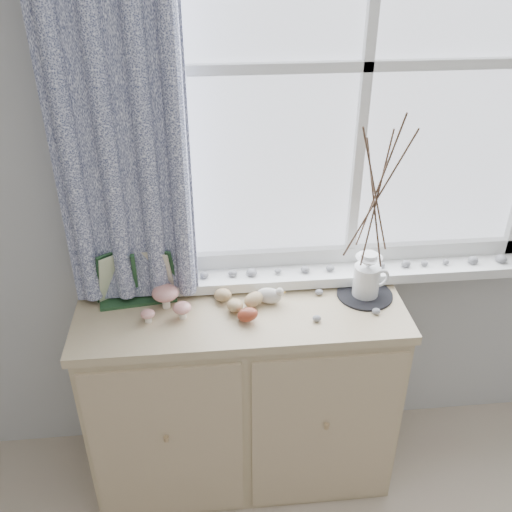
# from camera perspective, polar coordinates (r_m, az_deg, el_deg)

# --- Properties ---
(sideboard) EXTENTS (1.20, 0.45, 0.85)m
(sideboard) POSITION_cam_1_polar(r_m,az_deg,el_deg) (2.35, -1.36, -13.74)
(sideboard) COLOR tan
(sideboard) RESTS_ON ground
(botanical_book) EXTENTS (0.33, 0.17, 0.22)m
(botanical_book) POSITION_cam_1_polar(r_m,az_deg,el_deg) (2.09, -12.04, -2.21)
(botanical_book) COLOR #204425
(botanical_book) RESTS_ON sideboard
(toadstool_cluster) EXTENTS (0.18, 0.15, 0.09)m
(toadstool_cluster) POSITION_cam_1_polar(r_m,az_deg,el_deg) (2.06, -8.88, -4.30)
(toadstool_cluster) COLOR white
(toadstool_cluster) RESTS_ON sideboard
(wooden_eggs) EXTENTS (0.17, 0.18, 0.07)m
(wooden_eggs) POSITION_cam_1_polar(r_m,az_deg,el_deg) (2.06, -1.65, -4.76)
(wooden_eggs) COLOR #A47C5B
(wooden_eggs) RESTS_ON sideboard
(songbird_figurine) EXTENTS (0.14, 0.09, 0.07)m
(songbird_figurine) POSITION_cam_1_polar(r_m,az_deg,el_deg) (2.09, 1.30, -3.90)
(songbird_figurine) COLOR beige
(songbird_figurine) RESTS_ON sideboard
(crocheted_doily) EXTENTS (0.21, 0.21, 0.01)m
(crocheted_doily) POSITION_cam_1_polar(r_m,az_deg,el_deg) (2.19, 10.81, -3.81)
(crocheted_doily) COLOR black
(crocheted_doily) RESTS_ON sideboard
(twig_pitcher) EXTENTS (0.33, 0.33, 0.74)m
(twig_pitcher) POSITION_cam_1_polar(r_m,az_deg,el_deg) (1.98, 11.99, 6.24)
(twig_pitcher) COLOR silver
(twig_pitcher) RESTS_ON crocheted_doily
(sideboard_pebbles) EXTENTS (0.25, 0.19, 0.02)m
(sideboard_pebbles) POSITION_cam_1_polar(r_m,az_deg,el_deg) (2.09, 8.12, -5.08)
(sideboard_pebbles) COLOR gray
(sideboard_pebbles) RESTS_ON sideboard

